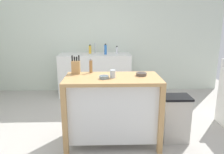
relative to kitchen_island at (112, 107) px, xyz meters
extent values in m
plane|color=#ADA8A0|center=(-0.16, 0.12, -0.50)|extent=(6.43, 6.43, 0.00)
cube|color=silver|center=(-0.16, 2.37, 0.80)|extent=(5.43, 0.10, 2.60)
cube|color=tan|center=(0.00, 0.00, 0.37)|extent=(1.20, 0.61, 0.04)
cube|color=silver|center=(0.00, 0.00, -0.02)|extent=(1.10, 0.51, 0.76)
cube|color=tan|center=(-0.57, -0.28, -0.07)|extent=(0.06, 0.06, 0.86)
cube|color=tan|center=(0.57, -0.28, -0.07)|extent=(0.06, 0.06, 0.86)
cube|color=tan|center=(-0.57, 0.28, -0.07)|extent=(0.06, 0.06, 0.86)
cube|color=tan|center=(0.57, 0.28, -0.07)|extent=(0.06, 0.06, 0.86)
cube|color=tan|center=(-0.48, 0.21, 0.48)|extent=(0.11, 0.09, 0.17)
cylinder|color=black|center=(-0.52, 0.21, 0.60)|extent=(0.02, 0.02, 0.07)
cylinder|color=black|center=(-0.49, 0.21, 0.59)|extent=(0.02, 0.02, 0.06)
cylinder|color=black|center=(-0.47, 0.21, 0.59)|extent=(0.02, 0.02, 0.06)
cylinder|color=black|center=(-0.44, 0.21, 0.60)|extent=(0.02, 0.02, 0.08)
cylinder|color=#564C47|center=(0.37, 0.06, 0.41)|extent=(0.13, 0.13, 0.04)
cylinder|color=#342D2A|center=(0.37, 0.06, 0.43)|extent=(0.11, 0.11, 0.01)
cylinder|color=gray|center=(-0.11, -0.07, 0.41)|extent=(0.12, 0.12, 0.04)
cylinder|color=#49555B|center=(-0.11, -0.07, 0.43)|extent=(0.09, 0.09, 0.01)
cylinder|color=silver|center=(0.00, -0.03, 0.44)|extent=(0.07, 0.07, 0.10)
cylinder|color=#9E7042|center=(-0.28, 0.26, 0.48)|extent=(0.04, 0.04, 0.17)
sphere|color=#99999E|center=(-0.28, 0.26, 0.57)|extent=(0.03, 0.03, 0.03)
cube|color=#B7B2A8|center=(0.84, 0.02, -0.20)|extent=(0.34, 0.26, 0.60)
cube|color=black|center=(0.84, 0.02, 0.11)|extent=(0.36, 0.28, 0.03)
cube|color=silver|center=(-0.31, 2.02, -0.05)|extent=(1.52, 0.60, 0.90)
cube|color=silver|center=(-0.31, 2.00, 0.38)|extent=(0.44, 0.36, 0.03)
cylinder|color=#B7BCC1|center=(-0.31, 2.16, 0.51)|extent=(0.02, 0.02, 0.22)
cylinder|color=white|center=(0.16, 2.03, 0.47)|extent=(0.05, 0.05, 0.15)
cylinder|color=black|center=(0.16, 2.03, 0.56)|extent=(0.03, 0.03, 0.02)
cylinder|color=blue|center=(-0.08, 1.94, 0.50)|extent=(0.05, 0.05, 0.20)
cylinder|color=black|center=(-0.08, 1.94, 0.61)|extent=(0.03, 0.03, 0.02)
cylinder|color=yellow|center=(-0.42, 2.10, 0.48)|extent=(0.06, 0.06, 0.17)
cylinder|color=black|center=(-0.42, 2.10, 0.58)|extent=(0.03, 0.03, 0.02)
camera|label=1|loc=(-0.09, -2.63, 1.06)|focal=34.77mm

